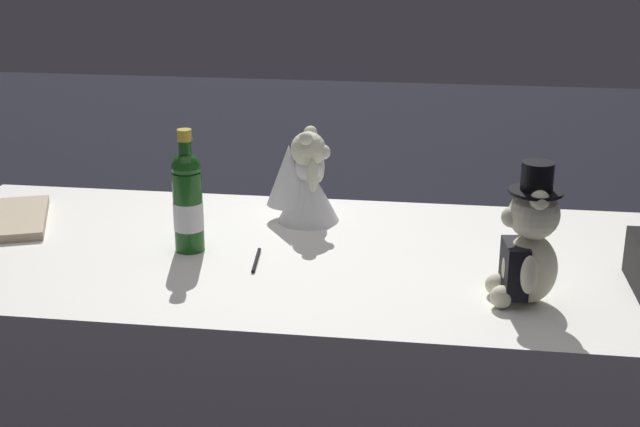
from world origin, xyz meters
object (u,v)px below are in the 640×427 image
at_px(teddy_bear_bride, 303,180).
at_px(champagne_bottle, 188,200).
at_px(teddy_bear_groom, 528,246).
at_px(guestbook, 1,220).
at_px(signing_pen, 256,259).

distance_m(teddy_bear_bride, champagne_bottle, 0.33).
bearing_deg(teddy_bear_groom, guestbook, 167.32).
bearing_deg(teddy_bear_bride, teddy_bear_groom, -39.14).
distance_m(teddy_bear_bride, guestbook, 0.77).
height_order(teddy_bear_groom, teddy_bear_bride, teddy_bear_groom).
relative_size(teddy_bear_groom, signing_pen, 2.09).
bearing_deg(guestbook, champagne_bottle, -32.99).
relative_size(teddy_bear_bride, guestbook, 0.80).
relative_size(champagne_bottle, guestbook, 0.97).
bearing_deg(guestbook, signing_pen, -33.98).
bearing_deg(teddy_bear_groom, teddy_bear_bride, 140.86).
xyz_separation_m(teddy_bear_bride, signing_pen, (-0.06, -0.29, -0.10)).
bearing_deg(champagne_bottle, teddy_bear_bride, 46.85).
bearing_deg(teddy_bear_bride, signing_pen, -101.75).
bearing_deg(champagne_bottle, signing_pen, -15.47).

